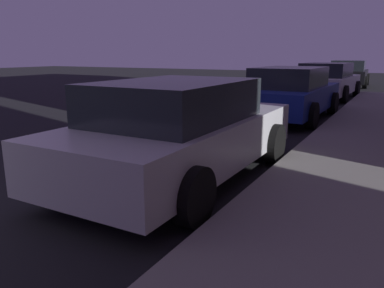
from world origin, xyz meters
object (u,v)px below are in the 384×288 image
(car_blue, at_px, (290,93))
(car_black, at_px, (348,73))
(car_silver, at_px, (181,130))
(car_white, at_px, (327,81))

(car_blue, height_order, car_black, same)
(car_silver, xyz_separation_m, car_white, (-0.00, 11.76, -0.00))
(car_white, xyz_separation_m, car_black, (0.01, 6.68, -0.00))
(car_blue, distance_m, car_white, 5.71)
(car_silver, distance_m, car_blue, 6.04)
(car_blue, distance_m, car_black, 12.39)
(car_black, bearing_deg, car_white, -90.05)
(car_white, bearing_deg, car_silver, -89.99)
(car_blue, xyz_separation_m, car_white, (-0.00, 5.71, -0.00))
(car_silver, height_order, car_blue, same)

